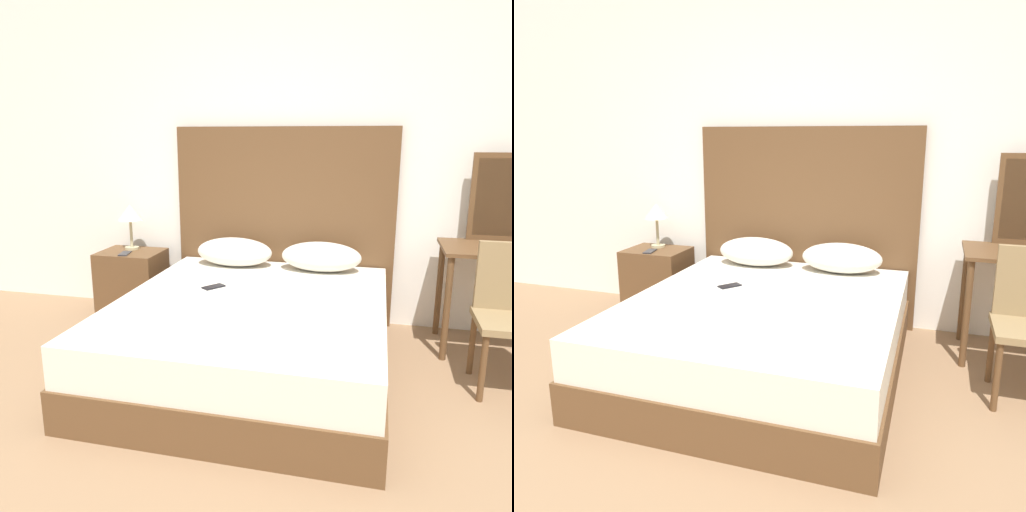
% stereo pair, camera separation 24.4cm
% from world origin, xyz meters
% --- Properties ---
extents(wall_back, '(10.00, 0.06, 2.70)m').
position_xyz_m(wall_back, '(0.00, 2.63, 1.35)').
color(wall_back, white).
rests_on(wall_back, ground_plane).
extents(bed, '(1.65, 1.93, 0.47)m').
position_xyz_m(bed, '(-0.06, 1.56, 0.23)').
color(bed, brown).
rests_on(bed, ground_plane).
extents(headboard, '(1.73, 0.05, 1.53)m').
position_xyz_m(headboard, '(-0.06, 2.55, 0.76)').
color(headboard, brown).
rests_on(headboard, ground_plane).
extents(pillow_left, '(0.59, 0.31, 0.22)m').
position_xyz_m(pillow_left, '(-0.39, 2.32, 0.58)').
color(pillow_left, silver).
rests_on(pillow_left, bed).
extents(pillow_right, '(0.59, 0.31, 0.22)m').
position_xyz_m(pillow_right, '(0.28, 2.32, 0.58)').
color(pillow_right, silver).
rests_on(pillow_right, bed).
extents(phone_on_bed, '(0.15, 0.16, 0.01)m').
position_xyz_m(phone_on_bed, '(-0.37, 1.73, 0.48)').
color(phone_on_bed, black).
rests_on(phone_on_bed, bed).
extents(nightstand, '(0.50, 0.40, 0.54)m').
position_xyz_m(nightstand, '(-1.27, 2.31, 0.27)').
color(nightstand, brown).
rests_on(nightstand, ground_plane).
extents(table_lamp, '(0.21, 0.21, 0.37)m').
position_xyz_m(table_lamp, '(-1.30, 2.39, 0.83)').
color(table_lamp, tan).
rests_on(table_lamp, nightstand).
extents(phone_on_nightstand, '(0.10, 0.16, 0.01)m').
position_xyz_m(phone_on_nightstand, '(-1.27, 2.21, 0.55)').
color(phone_on_nightstand, '#232328').
rests_on(phone_on_nightstand, nightstand).
extents(vanity_desk, '(0.84, 0.54, 0.73)m').
position_xyz_m(vanity_desk, '(1.52, 2.24, 0.60)').
color(vanity_desk, brown).
rests_on(vanity_desk, ground_plane).
extents(vanity_mirror, '(0.46, 0.03, 0.61)m').
position_xyz_m(vanity_mirror, '(1.52, 2.48, 1.04)').
color(vanity_mirror, brown).
rests_on(vanity_mirror, vanity_desk).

